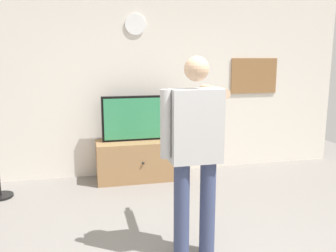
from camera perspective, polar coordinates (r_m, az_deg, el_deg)
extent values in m
cube|color=silver|center=(5.47, -3.91, 6.45)|extent=(6.40, 0.10, 2.70)
cube|color=#997047|center=(5.30, -4.41, -5.40)|extent=(1.26, 0.50, 0.57)
sphere|color=black|center=(5.04, -3.94, -5.91)|extent=(0.04, 0.04, 0.04)
cube|color=black|center=(5.21, -4.60, 1.25)|extent=(1.08, 0.06, 0.65)
cube|color=#338C59|center=(5.18, -4.54, 1.18)|extent=(1.02, 0.01, 0.59)
cylinder|color=white|center=(5.40, -5.23, 15.77)|extent=(0.30, 0.03, 0.30)
cube|color=olive|center=(5.97, 13.46, 7.77)|extent=(0.78, 0.04, 0.55)
cylinder|color=black|center=(5.16, -25.09, -10.04)|extent=(0.32, 0.32, 0.03)
cylinder|color=#384266|center=(3.25, 2.17, -13.24)|extent=(0.14, 0.14, 0.87)
cylinder|color=#384266|center=(3.32, 6.29, -12.78)|extent=(0.14, 0.14, 0.87)
cube|color=#B7B7B7|center=(3.06, 4.45, 0.01)|extent=(0.44, 0.22, 0.63)
sphere|color=tan|center=(3.01, 4.58, 9.05)|extent=(0.21, 0.21, 0.21)
cylinder|color=#B7B7B7|center=(2.98, -0.39, 0.28)|extent=(0.09, 0.09, 0.58)
cylinder|color=tan|center=(3.38, 7.29, 5.54)|extent=(0.09, 0.58, 0.09)
cube|color=white|center=(3.68, 5.53, 5.99)|extent=(0.04, 0.12, 0.04)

